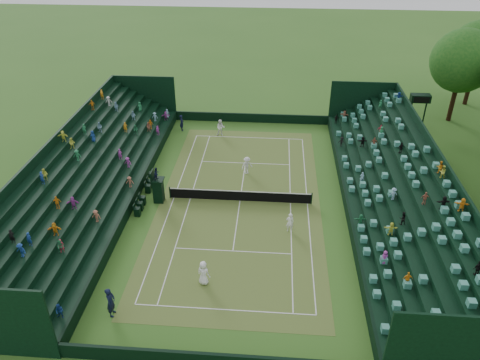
{
  "coord_description": "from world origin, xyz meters",
  "views": [
    {
      "loc": [
        2.52,
        -31.81,
        21.17
      ],
      "look_at": [
        0.0,
        0.0,
        2.0
      ],
      "focal_mm": 35.0,
      "sensor_mm": 36.0,
      "label": 1
    }
  ],
  "objects_px": {
    "tennis_net": "(240,196)",
    "player_near_west": "(204,273)",
    "player_far_west": "(221,128)",
    "player_far_east": "(247,165)",
    "player_near_east": "(290,222)",
    "umpire_chair": "(158,187)"
  },
  "relations": [
    {
      "from": "tennis_net",
      "to": "player_near_west",
      "type": "xyz_separation_m",
      "value": [
        -1.55,
        -9.72,
        0.35
      ]
    },
    {
      "from": "player_far_west",
      "to": "player_far_east",
      "type": "xyz_separation_m",
      "value": [
        3.25,
        -7.67,
        -0.06
      ]
    },
    {
      "from": "tennis_net",
      "to": "player_far_east",
      "type": "height_order",
      "value": "player_far_east"
    },
    {
      "from": "player_near_east",
      "to": "tennis_net",
      "type": "bearing_deg",
      "value": -51.12
    },
    {
      "from": "umpire_chair",
      "to": "player_near_east",
      "type": "bearing_deg",
      "value": -16.72
    },
    {
      "from": "player_near_east",
      "to": "player_far_east",
      "type": "distance_m",
      "value": 9.07
    },
    {
      "from": "tennis_net",
      "to": "player_far_east",
      "type": "distance_m",
      "value": 4.55
    },
    {
      "from": "player_near_east",
      "to": "player_far_west",
      "type": "distance_m",
      "value": 17.4
    },
    {
      "from": "tennis_net",
      "to": "player_near_west",
      "type": "height_order",
      "value": "player_near_west"
    },
    {
      "from": "player_near_east",
      "to": "player_near_west",
      "type": "bearing_deg",
      "value": 39.24
    },
    {
      "from": "tennis_net",
      "to": "player_near_east",
      "type": "xyz_separation_m",
      "value": [
        3.98,
        -3.73,
        0.27
      ]
    },
    {
      "from": "player_near_east",
      "to": "player_far_east",
      "type": "height_order",
      "value": "player_far_east"
    },
    {
      "from": "player_far_west",
      "to": "player_far_east",
      "type": "height_order",
      "value": "player_far_west"
    },
    {
      "from": "umpire_chair",
      "to": "player_near_east",
      "type": "xyz_separation_m",
      "value": [
        10.57,
        -3.18,
        -0.55
      ]
    },
    {
      "from": "tennis_net",
      "to": "umpire_chair",
      "type": "height_order",
      "value": "umpire_chair"
    },
    {
      "from": "player_near_west",
      "to": "tennis_net",
      "type": "bearing_deg",
      "value": -77.35
    },
    {
      "from": "umpire_chair",
      "to": "tennis_net",
      "type": "bearing_deg",
      "value": 4.83
    },
    {
      "from": "tennis_net",
      "to": "umpire_chair",
      "type": "relative_size",
      "value": 3.72
    },
    {
      "from": "umpire_chair",
      "to": "player_far_east",
      "type": "xyz_separation_m",
      "value": [
        6.85,
        5.09,
        -0.52
      ]
    },
    {
      "from": "tennis_net",
      "to": "player_far_west",
      "type": "height_order",
      "value": "player_far_west"
    },
    {
      "from": "player_far_east",
      "to": "umpire_chair",
      "type": "bearing_deg",
      "value": -173.47
    },
    {
      "from": "player_near_west",
      "to": "player_far_east",
      "type": "height_order",
      "value": "player_near_west"
    }
  ]
}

